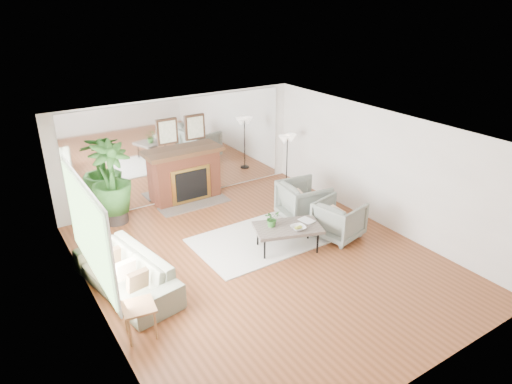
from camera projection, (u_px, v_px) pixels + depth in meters
ground at (263, 260)px, 8.66m from camera, size 7.00×7.00×0.00m
wall_left at (94, 247)px, 6.66m from camera, size 0.02×7.00×2.50m
wall_right at (381, 169)px, 9.65m from camera, size 0.02×7.00×2.50m
wall_back at (182, 149)px, 10.84m from camera, size 6.00×0.02×2.50m
mirror_panel at (182, 149)px, 10.82m from camera, size 5.40×0.04×2.40m
window_panel at (88, 230)px, 6.95m from camera, size 0.04×2.40×1.50m
fireplace at (187, 175)px, 10.90m from camera, size 1.85×0.83×2.05m
area_rug at (256, 241)px, 9.31m from camera, size 2.49×1.80×0.03m
coffee_table at (288, 228)px, 8.85m from camera, size 1.45×1.12×0.51m
sofa at (126, 273)px, 7.69m from camera, size 1.27×2.39×0.66m
armchair_back at (303, 201)px, 10.06m from camera, size 1.09×1.07×0.88m
armchair_front at (339, 220)px, 9.34m from camera, size 1.04×1.03×0.80m
side_table at (139, 310)px, 6.61m from camera, size 0.52×0.52×0.52m
potted_ficus at (111, 181)px, 9.73m from camera, size 1.02×1.02×1.83m
floor_lamp at (287, 144)px, 11.20m from camera, size 0.48×0.27×1.48m
tabletop_plant at (272, 218)px, 8.78m from camera, size 0.33×0.30×0.32m
fruit_bowl at (298, 228)px, 8.71m from camera, size 0.30×0.30×0.07m
book at (303, 222)px, 8.97m from camera, size 0.26×0.33×0.02m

